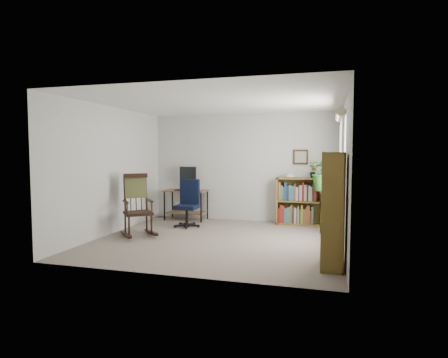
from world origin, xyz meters
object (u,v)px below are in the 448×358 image
(office_chair, at_px, (187,203))
(tall_bookshelf, at_px, (333,210))
(rocking_chair, at_px, (138,204))
(desk, at_px, (186,205))
(low_bookshelf, at_px, (299,201))

(office_chair, relative_size, tall_bookshelf, 0.65)
(rocking_chair, bearing_deg, desk, 42.69)
(office_chair, distance_m, low_bookshelf, 2.39)
(desk, distance_m, rocking_chair, 1.81)
(desk, distance_m, tall_bookshelf, 4.24)
(desk, relative_size, rocking_chair, 0.82)
(office_chair, xyz_separation_m, rocking_chair, (-0.56, -1.00, 0.08))
(desk, height_order, tall_bookshelf, tall_bookshelf)
(office_chair, height_order, rocking_chair, rocking_chair)
(desk, height_order, rocking_chair, rocking_chair)
(rocking_chair, relative_size, tall_bookshelf, 0.76)
(low_bookshelf, relative_size, tall_bookshelf, 0.65)
(rocking_chair, bearing_deg, office_chair, 21.39)
(low_bookshelf, bearing_deg, office_chair, -158.17)
(desk, xyz_separation_m, office_chair, (0.31, -0.77, 0.16))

